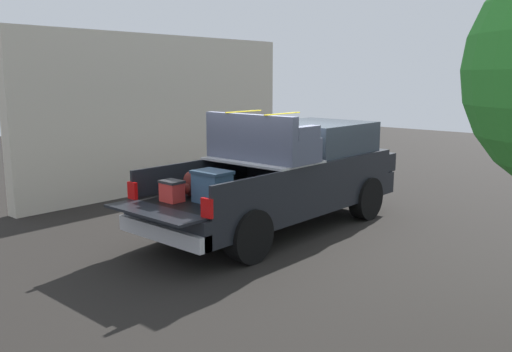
% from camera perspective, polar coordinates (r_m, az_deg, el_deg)
% --- Properties ---
extents(ground_plane, '(40.00, 40.00, 0.00)m').
position_cam_1_polar(ground_plane, '(10.32, 2.23, -5.56)').
color(ground_plane, black).
extents(pickup_truck, '(6.05, 2.06, 2.23)m').
position_cam_1_polar(pickup_truck, '(10.38, 3.61, 0.15)').
color(pickup_truck, black).
rests_on(pickup_truck, ground_plane).
extents(building_facade, '(8.08, 0.36, 3.85)m').
position_cam_1_polar(building_facade, '(13.96, -9.63, 6.57)').
color(building_facade, beige).
rests_on(building_facade, ground_plane).
extents(trash_can, '(0.60, 0.60, 0.98)m').
position_cam_1_polar(trash_can, '(15.43, 4.50, 1.70)').
color(trash_can, '#2D2D33').
rests_on(trash_can, ground_plane).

